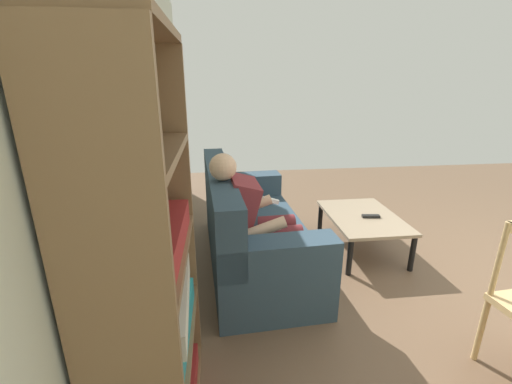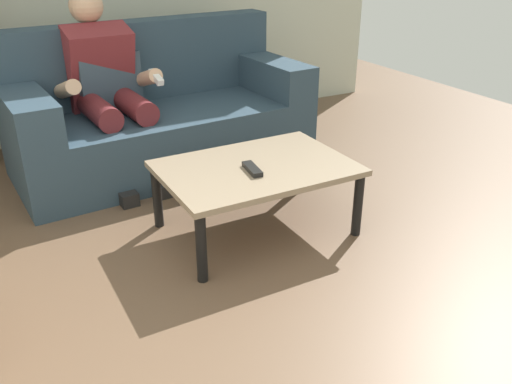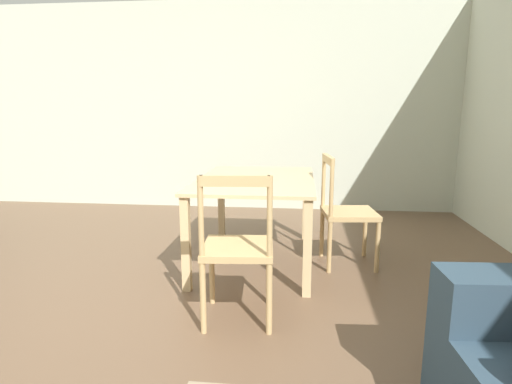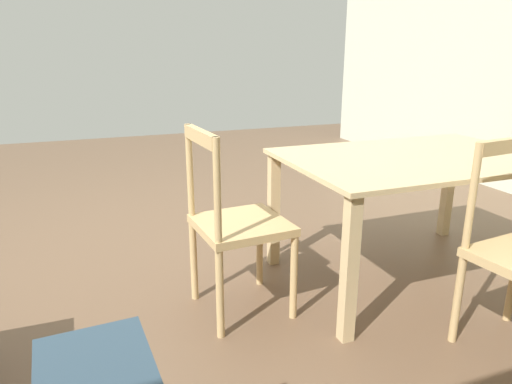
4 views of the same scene
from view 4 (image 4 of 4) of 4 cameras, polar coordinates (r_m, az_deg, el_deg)
name	(u,v)px [view 4 (image 4 of 4)]	position (r m, az deg, el deg)	size (l,w,h in m)	color
ground_plane	(141,255)	(3.11, -13.96, -7.47)	(8.82, 8.82, 0.00)	brown
dining_table	(415,172)	(2.69, 18.97, 2.29)	(1.42, 0.95, 0.72)	#D1B27F
dining_chair_facing_couch	(236,225)	(2.24, -2.52, -4.04)	(0.45, 0.45, 0.93)	tan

